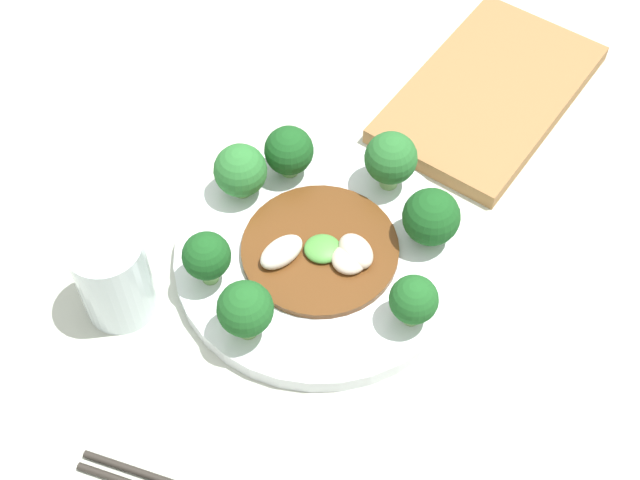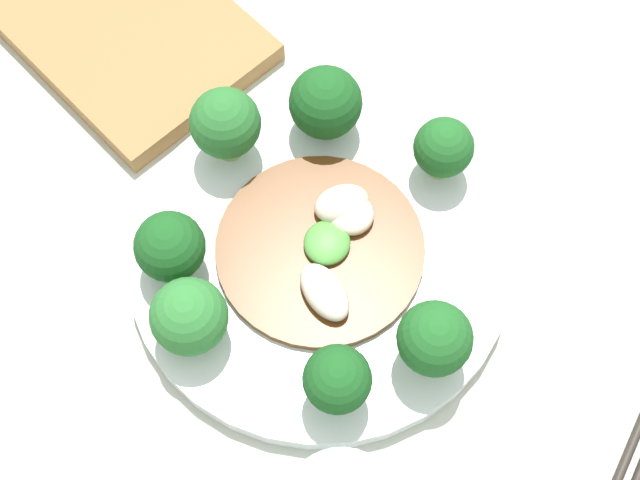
# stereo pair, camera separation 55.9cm
# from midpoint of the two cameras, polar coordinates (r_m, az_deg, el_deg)

# --- Properties ---
(ground_plane) EXTENTS (8.00, 8.00, 0.00)m
(ground_plane) POSITION_cam_midpoint_polar(r_m,az_deg,el_deg) (1.48, -9.46, -18.78)
(ground_plane) COLOR #B7B2A8
(table) EXTENTS (1.07, 0.66, 0.74)m
(table) POSITION_cam_midpoint_polar(r_m,az_deg,el_deg) (1.12, -12.41, -16.58)
(table) COLOR #B7BCAD
(table) RESTS_ON ground_plane
(plate) EXTENTS (0.30, 0.30, 0.02)m
(plate) POSITION_cam_midpoint_polar(r_m,az_deg,el_deg) (0.77, -19.64, -9.23)
(plate) COLOR silver
(plate) RESTS_ON table
(broccoli_northwest) EXTENTS (0.05, 0.05, 0.06)m
(broccoli_northwest) POSITION_cam_midpoint_polar(r_m,az_deg,el_deg) (0.70, -21.34, -17.15)
(broccoli_northwest) COLOR #70A356
(broccoli_northwest) RESTS_ON plate
(broccoli_south) EXTENTS (0.05, 0.05, 0.06)m
(broccoli_south) POSITION_cam_midpoint_polar(r_m,az_deg,el_deg) (0.73, -12.74, -3.14)
(broccoli_south) COLOR #89B76B
(broccoli_south) RESTS_ON plate
(broccoli_west) EXTENTS (0.05, 0.05, 0.07)m
(broccoli_west) POSITION_cam_midpoint_polar(r_m,az_deg,el_deg) (0.68, -15.52, -15.30)
(broccoli_west) COLOR #7AAD5B
(broccoli_west) RESTS_ON plate
(broccoli_north) EXTENTS (0.06, 0.06, 0.06)m
(broccoli_north) POSITION_cam_midpoint_polar(r_m,az_deg,el_deg) (0.76, -28.28, -12.69)
(broccoli_north) COLOR #7AAD5B
(broccoli_north) RESTS_ON plate
(broccoli_southeast) EXTENTS (0.06, 0.06, 0.07)m
(broccoli_southeast) POSITION_cam_midpoint_polar(r_m,az_deg,el_deg) (0.77, -19.14, -0.15)
(broccoli_southeast) COLOR #89B76B
(broccoli_southeast) RESTS_ON plate
(broccoli_east) EXTENTS (0.06, 0.06, 0.07)m
(broccoli_east) POSITION_cam_midpoint_polar(r_m,az_deg,el_deg) (0.78, -24.93, -1.51)
(broccoli_east) COLOR #89B76B
(broccoli_east) RESTS_ON plate
(broccoli_northeast) EXTENTS (0.05, 0.05, 0.06)m
(broccoli_northeast) POSITION_cam_midpoint_polar(r_m,az_deg,el_deg) (0.77, -28.61, -8.64)
(broccoli_northeast) COLOR #7AAD5B
(broccoli_northeast) RESTS_ON plate
(stirfry_center) EXTENTS (0.16, 0.16, 0.03)m
(stirfry_center) POSITION_cam_midpoint_polar(r_m,az_deg,el_deg) (0.76, -19.70, -8.79)
(stirfry_center) COLOR #5B3314
(stirfry_center) RESTS_ON plate
(chopsticks) EXTENTS (0.09, 0.21, 0.01)m
(chopsticks) POSITION_cam_midpoint_polar(r_m,az_deg,el_deg) (0.71, -2.55, -22.34)
(chopsticks) COLOR #2D2823
(chopsticks) RESTS_ON table
(cutting_board) EXTENTS (0.30, 0.18, 0.02)m
(cutting_board) POSITION_cam_midpoint_polar(r_m,az_deg,el_deg) (0.94, -28.67, 5.90)
(cutting_board) COLOR olive
(cutting_board) RESTS_ON table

